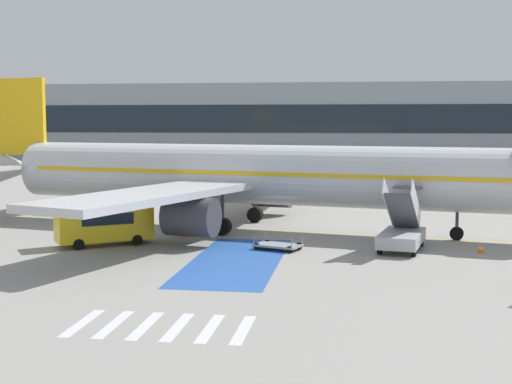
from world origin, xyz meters
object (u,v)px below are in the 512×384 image
(ground_crew_1, at_px, (185,217))
(terminal_building, at_px, (287,123))
(boarding_stairs_forward, at_px, (402,232))
(ground_crew_0, at_px, (133,215))
(service_van_0, at_px, (104,223))
(fuel_tanker, at_px, (199,175))
(airliner, at_px, (255,175))
(traffic_cone_0, at_px, (185,232))
(traffic_cone_1, at_px, (481,248))
(baggage_cart, at_px, (278,245))

(ground_crew_1, height_order, terminal_building, terminal_building)
(boarding_stairs_forward, relative_size, ground_crew_0, 3.06)
(service_van_0, bearing_deg, fuel_tanker, 147.77)
(terminal_building, bearing_deg, fuel_tanker, -92.70)
(airliner, xyz_separation_m, service_van_0, (-7.95, -7.51, -2.40))
(terminal_building, bearing_deg, traffic_cone_0, -88.57)
(boarding_stairs_forward, height_order, service_van_0, boarding_stairs_forward)
(fuel_tanker, xyz_separation_m, service_van_0, (0.96, -29.64, -0.57))
(traffic_cone_0, distance_m, terminal_building, 86.09)
(ground_crew_0, height_order, ground_crew_1, ground_crew_1)
(boarding_stairs_forward, bearing_deg, traffic_cone_1, 8.51)
(airliner, distance_m, ground_crew_0, 8.64)
(fuel_tanker, xyz_separation_m, ground_crew_1, (4.68, -24.65, -0.82))
(ground_crew_0, bearing_deg, traffic_cone_1, -96.88)
(service_van_0, relative_size, terminal_building, 0.05)
(baggage_cart, relative_size, ground_crew_1, 1.61)
(fuel_tanker, bearing_deg, traffic_cone_1, -142.21)
(airliner, bearing_deg, traffic_cone_0, -34.03)
(service_van_0, xyz_separation_m, baggage_cart, (10.42, -0.02, -1.06))
(service_van_0, relative_size, baggage_cart, 1.93)
(baggage_cart, distance_m, terminal_building, 90.14)
(airliner, relative_size, terminal_building, 0.37)
(boarding_stairs_forward, distance_m, ground_crew_1, 14.33)
(ground_crew_0, relative_size, ground_crew_1, 0.98)
(baggage_cart, distance_m, ground_crew_0, 11.93)
(ground_crew_1, relative_size, traffic_cone_1, 3.62)
(service_van_0, xyz_separation_m, ground_crew_0, (-0.04, 5.65, -0.27))
(terminal_building, bearing_deg, ground_crew_0, -91.31)
(fuel_tanker, relative_size, ground_crew_1, 5.58)
(airliner, relative_size, traffic_cone_0, 78.62)
(baggage_cart, height_order, ground_crew_1, ground_crew_1)
(service_van_0, bearing_deg, boarding_stairs_forward, 58.88)
(boarding_stairs_forward, relative_size, baggage_cart, 1.86)
(baggage_cart, xyz_separation_m, ground_crew_0, (-10.46, 5.67, 0.79))
(traffic_cone_1, distance_m, terminal_building, 91.25)
(airliner, xyz_separation_m, terminal_building, (-6.09, 81.95, 3.24))
(boarding_stairs_forward, distance_m, traffic_cone_1, 4.44)
(boarding_stairs_forward, xyz_separation_m, ground_crew_1, (-13.73, 4.09, 0.04))
(ground_crew_1, bearing_deg, ground_crew_0, 166.89)
(airliner, xyz_separation_m, boarding_stairs_forward, (9.50, -6.60, -2.69))
(ground_crew_1, relative_size, terminal_building, 0.01)
(service_van_0, relative_size, ground_crew_1, 3.11)
(baggage_cart, height_order, ground_crew_0, ground_crew_0)
(boarding_stairs_forward, relative_size, terminal_building, 0.04)
(baggage_cart, relative_size, ground_crew_0, 1.64)
(fuel_tanker, bearing_deg, airliner, -158.44)
(airliner, xyz_separation_m, traffic_cone_1, (13.86, -6.84, -3.46))
(baggage_cart, bearing_deg, boarding_stairs_forward, 117.97)
(traffic_cone_1, bearing_deg, ground_crew_0, 167.15)
(fuel_tanker, distance_m, ground_crew_1, 25.10)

